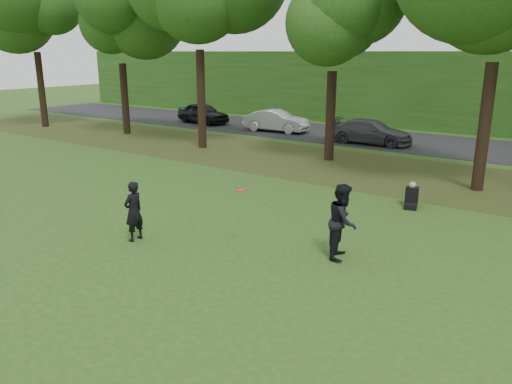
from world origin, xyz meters
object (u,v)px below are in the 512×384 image
at_px(seated_person, 412,197).
at_px(player_right, 343,221).
at_px(player_left, 134,211).
at_px(frisbee, 241,190).

bearing_deg(seated_person, player_right, -105.60).
xyz_separation_m(player_left, frisbee, (2.81, 1.08, 0.79)).
height_order(player_right, seated_person, player_right).
relative_size(player_right, frisbee, 6.92).
relative_size(player_left, seated_person, 1.99).
bearing_deg(player_left, player_right, 111.94).
bearing_deg(player_right, player_left, 97.36).
bearing_deg(frisbee, player_right, 26.44).
height_order(player_right, frisbee, player_right).
bearing_deg(seated_person, frisbee, -125.45).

